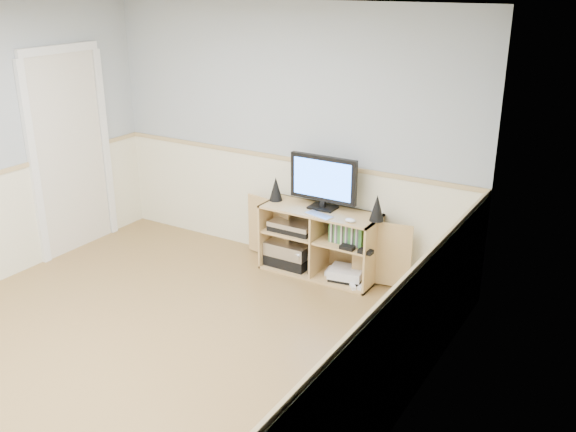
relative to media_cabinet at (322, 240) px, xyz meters
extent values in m
cube|color=#AC834C|center=(-0.52, -2.06, -0.34)|extent=(4.00, 4.50, 0.02)
cube|color=white|center=(-0.52, -2.06, 2.18)|extent=(4.00, 4.50, 0.02)
cube|color=#A1ABAF|center=(1.49, -2.06, 0.92)|extent=(0.02, 4.50, 2.50)
cube|color=#A1ABAF|center=(-0.52, 0.20, 0.92)|extent=(4.00, 0.02, 2.50)
cube|color=#ECE5C1|center=(-0.52, 0.18, 0.17)|extent=(4.00, 0.01, 1.00)
cube|color=tan|center=(-0.52, 0.18, 0.69)|extent=(4.00, 0.02, 0.04)
cube|color=silver|center=(-2.50, -0.76, 0.67)|extent=(0.03, 0.82, 2.00)
cube|color=tan|center=(0.00, -0.05, -0.32)|extent=(1.13, 0.42, 0.02)
cube|color=tan|center=(0.00, -0.05, 0.31)|extent=(1.13, 0.42, 0.02)
cube|color=tan|center=(-0.56, -0.05, -0.01)|extent=(0.02, 0.42, 0.65)
cube|color=tan|center=(0.56, -0.05, -0.01)|extent=(0.02, 0.42, 0.65)
cube|color=tan|center=(0.00, 0.15, -0.01)|extent=(1.13, 0.02, 0.65)
cube|color=tan|center=(0.00, -0.05, -0.01)|extent=(0.02, 0.40, 0.61)
cube|color=tan|center=(-0.28, -0.05, 0.05)|extent=(0.54, 0.38, 0.02)
cube|color=tan|center=(0.28, -0.05, 0.05)|extent=(0.54, 0.38, 0.02)
cube|color=tan|center=(-0.61, 0.00, -0.01)|extent=(0.54, 0.11, 0.61)
cube|color=tan|center=(0.61, 0.00, -0.01)|extent=(0.54, 0.11, 0.61)
cube|color=black|center=(0.00, 0.00, 0.33)|extent=(0.25, 0.18, 0.02)
cube|color=black|center=(0.00, 0.00, 0.37)|extent=(0.05, 0.04, 0.06)
cube|color=black|center=(0.00, 0.00, 0.61)|extent=(0.67, 0.05, 0.43)
cube|color=blue|center=(0.00, -0.03, 0.61)|extent=(0.59, 0.01, 0.35)
cone|color=black|center=(-0.50, -0.03, 0.44)|extent=(0.13, 0.13, 0.24)
cone|color=black|center=(0.56, -0.03, 0.44)|extent=(0.13, 0.13, 0.24)
cube|color=silver|center=(0.06, -0.19, 0.32)|extent=(0.29, 0.17, 0.01)
ellipsoid|color=white|center=(0.38, -0.19, 0.34)|extent=(0.10, 0.07, 0.04)
cube|color=black|center=(-0.32, -0.05, -0.26)|extent=(0.44, 0.32, 0.11)
cube|color=silver|center=(-0.32, -0.05, -0.14)|extent=(0.44, 0.32, 0.13)
cube|color=black|center=(-0.28, -0.05, 0.08)|extent=(0.44, 0.30, 0.05)
cube|color=silver|center=(-0.28, -0.05, 0.13)|extent=(0.44, 0.30, 0.05)
cube|color=black|center=(-0.04, -0.10, -0.21)|extent=(0.04, 0.14, 0.20)
cube|color=white|center=(0.18, -0.02, -0.29)|extent=(0.23, 0.19, 0.05)
cube|color=black|center=(0.30, -0.07, -0.30)|extent=(0.34, 0.29, 0.03)
cube|color=white|center=(0.30, -0.07, -0.24)|extent=(0.35, 0.31, 0.08)
cube|color=white|center=(0.50, -0.15, -0.30)|extent=(0.04, 0.14, 0.03)
cube|color=white|center=(0.48, 0.01, -0.30)|extent=(0.09, 0.15, 0.03)
cube|color=#3F8C3F|center=(0.30, -0.07, 0.15)|extent=(0.33, 0.13, 0.19)
cube|color=white|center=(0.48, 0.17, 0.27)|extent=(0.12, 0.03, 0.12)
camera|label=1|loc=(2.63, -5.01, 2.38)|focal=40.00mm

